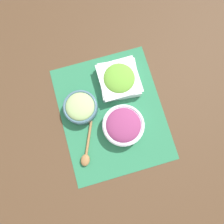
# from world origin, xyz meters

# --- Properties ---
(ground_plane) EXTENTS (3.00, 3.00, 0.00)m
(ground_plane) POSITION_xyz_m (0.00, 0.00, 0.00)
(ground_plane) COLOR #513823
(placemat) EXTENTS (0.57, 0.47, 0.00)m
(placemat) POSITION_xyz_m (0.00, 0.00, 0.00)
(placemat) COLOR #2D7A51
(placemat) RESTS_ON ground_plane
(cucumber_bowl) EXTENTS (0.15, 0.15, 0.08)m
(cucumber_bowl) POSITION_xyz_m (0.06, 0.13, 0.04)
(cucumber_bowl) COLOR slate
(cucumber_bowl) RESTS_ON placemat
(lettuce_bowl) EXTENTS (0.20, 0.20, 0.07)m
(lettuce_bowl) POSITION_xyz_m (0.14, -0.07, 0.04)
(lettuce_bowl) COLOR white
(lettuce_bowl) RESTS_ON placemat
(onion_bowl) EXTENTS (0.19, 0.19, 0.08)m
(onion_bowl) POSITION_xyz_m (-0.07, -0.03, 0.04)
(onion_bowl) COLOR silver
(onion_bowl) RESTS_ON placemat
(wooden_spoon) EXTENTS (0.20, 0.11, 0.02)m
(wooden_spoon) POSITION_xyz_m (-0.15, 0.16, 0.01)
(wooden_spoon) COLOR #9E7042
(wooden_spoon) RESTS_ON placemat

